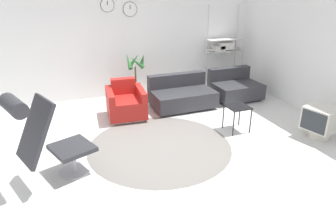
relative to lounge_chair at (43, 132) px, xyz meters
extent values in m
plane|color=silver|center=(1.77, 0.52, -0.74)|extent=(12.00, 12.00, 0.00)
cube|color=white|center=(1.77, 3.22, 0.66)|extent=(12.00, 0.06, 2.80)
cylinder|color=black|center=(1.47, 3.18, 1.38)|extent=(0.30, 0.01, 0.30)
cylinder|color=white|center=(1.47, 3.18, 1.38)|extent=(0.29, 0.02, 0.29)
cube|color=black|center=(1.47, 3.17, 1.42)|extent=(0.01, 0.01, 0.09)
cylinder|color=black|center=(1.98, 3.18, 1.28)|extent=(0.33, 0.01, 0.33)
cylinder|color=white|center=(1.98, 3.18, 1.28)|extent=(0.31, 0.02, 0.31)
cube|color=black|center=(1.98, 3.17, 1.33)|extent=(0.01, 0.01, 0.09)
cube|color=white|center=(5.16, 0.52, 0.66)|extent=(0.06, 12.00, 2.80)
cylinder|color=slate|center=(1.71, 0.41, -0.74)|extent=(2.38, 2.38, 0.01)
cylinder|color=#BCBCC1|center=(0.32, 0.13, -0.73)|extent=(0.57, 0.57, 0.02)
cylinder|color=#BCBCC1|center=(0.32, 0.13, -0.56)|extent=(0.06, 0.06, 0.32)
cube|color=#2D2D33|center=(0.32, 0.13, -0.36)|extent=(0.68, 0.71, 0.06)
cube|color=#2D2D33|center=(-0.09, -0.04, 0.06)|extent=(0.60, 0.67, 0.79)
cylinder|color=#2D2D33|center=(-0.26, -0.11, 0.44)|extent=(0.37, 0.54, 0.19)
cube|color=silver|center=(1.47, 1.80, -0.71)|extent=(0.65, 0.71, 0.06)
cube|color=red|center=(1.47, 1.80, -0.51)|extent=(0.56, 0.85, 0.35)
cube|color=red|center=(1.50, 2.11, -0.17)|extent=(0.51, 0.22, 0.32)
cube|color=red|center=(1.78, 1.77, -0.42)|extent=(0.18, 0.82, 0.53)
cube|color=red|center=(1.16, 1.82, -0.42)|extent=(0.18, 0.82, 0.53)
cube|color=black|center=(2.76, 1.90, -0.72)|extent=(1.22, 0.75, 0.05)
cube|color=#333338|center=(2.76, 1.90, -0.52)|extent=(1.36, 0.88, 0.34)
cube|color=#333338|center=(2.75, 2.23, -0.21)|extent=(1.35, 0.22, 0.30)
cube|color=black|center=(4.15, 1.97, -0.72)|extent=(0.98, 0.75, 0.05)
cube|color=#333338|center=(4.15, 1.97, -0.52)|extent=(1.09, 0.88, 0.34)
cube|color=#333338|center=(4.15, 2.30, -0.21)|extent=(1.08, 0.21, 0.30)
cube|color=black|center=(3.23, 0.48, -0.27)|extent=(0.40, 0.40, 0.02)
cylinder|color=black|center=(3.05, 0.30, -0.51)|extent=(0.02, 0.02, 0.46)
cylinder|color=black|center=(3.41, 0.30, -0.51)|extent=(0.02, 0.02, 0.46)
cylinder|color=black|center=(3.05, 0.66, -0.51)|extent=(0.02, 0.02, 0.46)
cylinder|color=black|center=(3.41, 0.66, -0.51)|extent=(0.02, 0.02, 0.46)
cylinder|color=beige|center=(4.45, -0.27, -0.67)|extent=(0.37, 0.37, 0.15)
cube|color=beige|center=(4.45, -0.27, -0.39)|extent=(0.60, 0.60, 0.41)
cube|color=#282D33|center=(4.21, -0.33, -0.39)|extent=(0.12, 0.42, 0.35)
cylinder|color=brown|center=(1.91, 2.68, -0.63)|extent=(0.34, 0.34, 0.23)
cylinder|color=#382819|center=(1.91, 2.68, -0.53)|extent=(0.31, 0.31, 0.02)
cylinder|color=brown|center=(1.91, 2.68, -0.22)|extent=(0.04, 0.04, 0.59)
cone|color=#2D6B33|center=(2.09, 2.66, 0.22)|extent=(0.14, 0.42, 0.38)
cone|color=#2D6B33|center=(1.92, 2.77, 0.19)|extent=(0.28, 0.12, 0.31)
cone|color=#2D6B33|center=(1.77, 2.67, 0.21)|extent=(0.12, 0.36, 0.35)
cone|color=#2D6B33|center=(1.92, 2.54, 0.20)|extent=(0.35, 0.12, 0.32)
cylinder|color=#BCBCC1|center=(3.93, 3.07, 0.31)|extent=(0.03, 0.03, 2.10)
cylinder|color=#BCBCC1|center=(4.78, 3.07, 0.31)|extent=(0.03, 0.03, 2.10)
cube|color=silver|center=(4.35, 2.95, 0.22)|extent=(0.91, 0.28, 0.02)
cube|color=silver|center=(4.35, 2.95, 0.26)|extent=(0.91, 0.28, 0.02)
cube|color=silver|center=(4.35, 2.95, 0.50)|extent=(0.91, 0.28, 0.02)
cube|color=beige|center=(4.18, 2.94, 0.29)|extent=(0.30, 0.24, 0.12)
cube|color=silver|center=(4.39, 2.94, 0.36)|extent=(0.39, 0.24, 0.16)
camera|label=1|loc=(0.29, -3.78, 1.71)|focal=32.00mm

